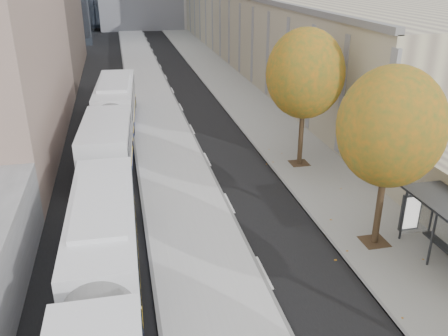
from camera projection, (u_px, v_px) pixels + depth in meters
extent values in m
cube|color=silver|center=(155.00, 111.00, 38.63)|extent=(4.25, 150.00, 0.15)
cube|color=gray|center=(250.00, 106.00, 40.24)|extent=(4.75, 150.00, 0.08)
cube|color=gray|center=(273.00, 19.00, 66.97)|extent=(18.00, 92.00, 8.00)
cylinder|color=#332318|center=(379.00, 208.00, 19.75)|extent=(0.28, 0.28, 3.24)
sphere|color=#3C5A1F|center=(391.00, 127.00, 18.34)|extent=(4.20, 4.20, 4.20)
cylinder|color=#332318|center=(301.00, 137.00, 27.80)|extent=(0.28, 0.28, 3.38)
sphere|color=#3C5A1F|center=(305.00, 74.00, 26.33)|extent=(4.40, 4.40, 4.40)
cube|color=silver|center=(101.00, 297.00, 14.95)|extent=(2.69, 16.77, 2.79)
cube|color=black|center=(100.00, 284.00, 14.75)|extent=(2.74, 16.10, 0.97)
cube|color=silver|center=(113.00, 119.00, 31.88)|extent=(3.75, 18.20, 3.01)
cube|color=black|center=(112.00, 111.00, 31.66)|extent=(3.77, 17.48, 1.04)
cube|color=#096744|center=(115.00, 177.00, 23.94)|extent=(1.91, 0.18, 1.16)
imported|color=silver|center=(112.00, 87.00, 44.02)|extent=(1.78, 3.71, 1.22)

